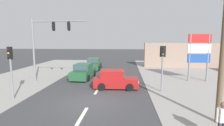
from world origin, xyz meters
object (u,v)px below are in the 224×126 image
object	(u,v)px
utility_pole_foreground_right	(223,14)
traffic_signal_mast	(46,38)
sedan_kerbside_parked	(94,64)
pedestrian_at_kerb	(222,120)
hatchback_oncoming_mid	(115,80)
shopping_plaza_sign	(199,51)
pedestal_signal_right_kerb	(162,61)
sedan_crossing_left	(84,72)
pedestal_signal_left_kerb	(11,64)

from	to	relation	value
utility_pole_foreground_right	traffic_signal_mast	xyz separation A→B (m)	(-11.76, 7.40, -0.97)
sedan_kerbside_parked	pedestrian_at_kerb	distance (m)	18.97
hatchback_oncoming_mid	sedan_kerbside_parked	bearing A→B (deg)	110.62
utility_pole_foreground_right	hatchback_oncoming_mid	bearing A→B (deg)	131.95
sedan_kerbside_parked	traffic_signal_mast	bearing A→B (deg)	-110.23
utility_pole_foreground_right	shopping_plaza_sign	xyz separation A→B (m)	(2.64, 8.90, -2.13)
utility_pole_foreground_right	pedestal_signal_right_kerb	bearing A→B (deg)	107.12
hatchback_oncoming_mid	pedestrian_at_kerb	bearing A→B (deg)	-58.34
hatchback_oncoming_mid	sedan_crossing_left	xyz separation A→B (m)	(-3.56, 3.56, 0.00)
shopping_plaza_sign	sedan_crossing_left	world-z (taller)	shopping_plaza_sign
pedestal_signal_right_kerb	hatchback_oncoming_mid	distance (m)	4.11
utility_pole_foreground_right	pedestrian_at_kerb	distance (m)	4.56
pedestal_signal_left_kerb	pedestal_signal_right_kerb	bearing A→B (deg)	14.47
sedan_kerbside_parked	hatchback_oncoming_mid	bearing A→B (deg)	-69.38
traffic_signal_mast	shopping_plaza_sign	size ratio (longest dim) A/B	1.30
pedestal_signal_left_kerb	sedan_crossing_left	size ratio (longest dim) A/B	0.83
sedan_kerbside_parked	pedestrian_at_kerb	size ratio (longest dim) A/B	2.65
pedestrian_at_kerb	sedan_crossing_left	bearing A→B (deg)	126.50
traffic_signal_mast	hatchback_oncoming_mid	bearing A→B (deg)	-13.73
shopping_plaza_sign	hatchback_oncoming_mid	size ratio (longest dim) A/B	1.26
hatchback_oncoming_mid	sedan_kerbside_parked	xyz separation A→B (m)	(-3.61, 9.59, 0.00)
utility_pole_foreground_right	traffic_signal_mast	distance (m)	13.92
utility_pole_foreground_right	shopping_plaza_sign	bearing A→B (deg)	73.46
pedestal_signal_left_kerb	hatchback_oncoming_mid	size ratio (longest dim) A/B	0.97
pedestal_signal_right_kerb	sedan_kerbside_parked	distance (m)	12.77
shopping_plaza_sign	hatchback_oncoming_mid	distance (m)	8.74
sedan_kerbside_parked	pedestrian_at_kerb	xyz separation A→B (m)	(8.23, -17.09, 0.22)
pedestal_signal_left_kerb	hatchback_oncoming_mid	bearing A→B (deg)	27.23
shopping_plaza_sign	sedan_kerbside_parked	xyz separation A→B (m)	(-11.46, 6.48, -2.28)
traffic_signal_mast	pedestrian_at_kerb	distance (m)	14.77
pedestal_signal_left_kerb	sedan_kerbside_parked	bearing A→B (deg)	76.76
traffic_signal_mast	utility_pole_foreground_right	bearing A→B (deg)	-32.17
hatchback_oncoming_mid	pedestrian_at_kerb	xyz separation A→B (m)	(4.62, -7.50, 0.22)
sedan_crossing_left	hatchback_oncoming_mid	bearing A→B (deg)	-45.01
traffic_signal_mast	pedestal_signal_right_kerb	size ratio (longest dim) A/B	1.69
pedestal_signal_right_kerb	sedan_kerbside_parked	size ratio (longest dim) A/B	0.83
pedestal_signal_left_kerb	shopping_plaza_sign	xyz separation A→B (m)	(14.52, 6.54, 0.57)
pedestal_signal_left_kerb	pedestrian_at_kerb	size ratio (longest dim) A/B	2.18
traffic_signal_mast	sedan_kerbside_parked	size ratio (longest dim) A/B	1.39
traffic_signal_mast	sedan_crossing_left	size ratio (longest dim) A/B	1.39
sedan_crossing_left	sedan_kerbside_parked	xyz separation A→B (m)	(-0.05, 6.03, 0.00)
pedestal_signal_left_kerb	pedestrian_at_kerb	xyz separation A→B (m)	(11.30, -4.06, -1.49)
pedestal_signal_right_kerb	shopping_plaza_sign	bearing A→B (deg)	42.73
hatchback_oncoming_mid	pedestrian_at_kerb	world-z (taller)	pedestrian_at_kerb
utility_pole_foreground_right	sedan_kerbside_parked	bearing A→B (deg)	119.82
shopping_plaza_sign	pedestrian_at_kerb	xyz separation A→B (m)	(-3.23, -10.60, -2.06)
utility_pole_foreground_right	hatchback_oncoming_mid	distance (m)	8.95
shopping_plaza_sign	traffic_signal_mast	bearing A→B (deg)	-174.04
sedan_kerbside_parked	pedestal_signal_right_kerb	bearing A→B (deg)	-54.94
pedestal_signal_left_kerb	traffic_signal_mast	bearing A→B (deg)	88.62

